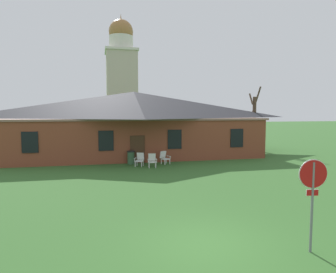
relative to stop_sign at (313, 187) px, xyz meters
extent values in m
plane|color=#336028|center=(-2.67, 0.98, -1.84)|extent=(200.00, 200.00, 0.00)
cube|color=brown|center=(-2.67, 20.47, -0.24)|extent=(20.89, 10.00, 3.20)
cube|color=#8C6458|center=(-2.67, 20.47, 1.44)|extent=(21.31, 10.20, 0.16)
pyramid|color=#28282D|center=(-2.67, 20.47, 2.70)|extent=(21.73, 10.40, 2.36)
cube|color=black|center=(-10.51, 15.44, -0.08)|extent=(1.10, 0.06, 1.50)
cube|color=black|center=(-5.28, 15.44, -0.08)|extent=(1.10, 0.06, 1.50)
cube|color=black|center=(-0.06, 15.44, -0.08)|extent=(1.10, 0.06, 1.50)
cube|color=black|center=(5.16, 15.44, -0.08)|extent=(1.10, 0.06, 1.50)
cube|color=#422819|center=(-2.96, 15.44, -0.79)|extent=(1.10, 0.06, 2.10)
cube|color=#BCB29E|center=(-2.26, 42.46, 4.88)|extent=(4.80, 4.80, 13.45)
cube|color=silver|center=(-2.26, 42.46, 11.78)|extent=(5.18, 5.18, 0.36)
cylinder|color=silver|center=(-2.26, 42.46, 13.06)|extent=(3.80, 3.80, 2.20)
sphere|color=#9E6B38|center=(-2.26, 42.46, 14.84)|extent=(3.88, 3.88, 3.88)
cone|color=#9E6B38|center=(-2.26, 42.46, 17.18)|extent=(0.24, 0.24, 1.00)
cylinder|color=slate|center=(0.00, 0.00, -0.58)|extent=(0.07, 0.07, 2.52)
cylinder|color=white|center=(0.00, 0.01, 0.35)|extent=(0.80, 0.14, 0.81)
cylinder|color=#B71414|center=(0.00, -0.01, 0.35)|extent=(0.75, 0.14, 0.76)
cube|color=#B71414|center=(0.00, 0.00, -0.17)|extent=(0.32, 0.07, 0.16)
cube|color=white|center=(0.00, 0.01, -0.17)|extent=(0.34, 0.07, 0.18)
cube|color=white|center=(-2.88, 13.75, -1.66)|extent=(0.07, 0.07, 0.36)
cube|color=white|center=(-3.30, 13.94, -1.66)|extent=(0.07, 0.07, 0.36)
cube|color=white|center=(-2.71, 14.15, -1.66)|extent=(0.07, 0.07, 0.36)
cube|color=white|center=(-3.13, 14.34, -1.66)|extent=(0.07, 0.07, 0.36)
cube|color=white|center=(-3.01, 14.05, -1.46)|extent=(0.70, 0.69, 0.05)
cube|color=white|center=(-2.88, 14.33, -1.16)|extent=(0.55, 0.38, 0.54)
cube|color=white|center=(-2.75, 13.91, -1.26)|extent=(0.24, 0.45, 0.03)
cube|color=white|center=(-2.81, 13.76, -1.37)|extent=(0.05, 0.05, 0.22)
cube|color=white|center=(-3.28, 14.14, -1.26)|extent=(0.24, 0.45, 0.03)
cube|color=white|center=(-3.34, 14.00, -1.37)|extent=(0.05, 0.05, 0.22)
cube|color=silver|center=(-1.97, 13.16, -1.66)|extent=(0.05, 0.05, 0.36)
cube|color=silver|center=(-2.42, 13.21, -1.66)|extent=(0.05, 0.05, 0.36)
cube|color=silver|center=(-1.92, 13.60, -1.66)|extent=(0.05, 0.05, 0.36)
cube|color=silver|center=(-2.38, 13.65, -1.66)|extent=(0.05, 0.05, 0.36)
cube|color=silver|center=(-2.17, 13.41, -1.46)|extent=(0.59, 0.57, 0.05)
cube|color=silver|center=(-2.14, 13.72, -1.16)|extent=(0.53, 0.24, 0.54)
cube|color=silver|center=(-1.89, 13.36, -1.26)|extent=(0.11, 0.47, 0.03)
cube|color=silver|center=(-1.90, 13.20, -1.37)|extent=(0.04, 0.04, 0.22)
cube|color=silver|center=(-2.46, 13.41, -1.26)|extent=(0.11, 0.47, 0.03)
cube|color=silver|center=(-2.48, 13.25, -1.37)|extent=(0.04, 0.04, 0.22)
cube|color=white|center=(-0.68, 14.44, -1.66)|extent=(0.07, 0.07, 0.36)
cube|color=white|center=(-1.09, 14.25, -1.66)|extent=(0.07, 0.07, 0.36)
cube|color=white|center=(-0.87, 14.84, -1.66)|extent=(0.07, 0.07, 0.36)
cube|color=white|center=(-1.28, 14.64, -1.66)|extent=(0.07, 0.07, 0.36)
cube|color=white|center=(-0.98, 14.54, -1.46)|extent=(0.71, 0.70, 0.05)
cube|color=white|center=(-1.11, 14.83, -1.16)|extent=(0.55, 0.39, 0.54)
cube|color=white|center=(-0.71, 14.65, -1.26)|extent=(0.26, 0.45, 0.03)
cube|color=white|center=(-0.64, 14.51, -1.37)|extent=(0.05, 0.05, 0.22)
cube|color=white|center=(-1.23, 14.40, -1.26)|extent=(0.26, 0.45, 0.03)
cube|color=white|center=(-1.16, 14.26, -1.37)|extent=(0.05, 0.05, 0.22)
cylinder|color=brown|center=(9.47, 20.53, 0.85)|extent=(0.36, 0.36, 5.39)
cylinder|color=brown|center=(9.09, 20.56, 3.34)|extent=(0.23, 0.90, 1.15)
cylinder|color=brown|center=(9.86, 20.56, 3.77)|extent=(0.24, 0.93, 1.60)
cylinder|color=brown|center=(9.27, 21.03, 1.46)|extent=(1.20, 0.60, 1.68)
cylinder|color=#335638|center=(-3.49, 15.17, -1.39)|extent=(0.52, 0.52, 0.90)
cylinder|color=black|center=(-3.49, 15.17, -0.90)|extent=(0.56, 0.56, 0.08)
camera|label=1|loc=(-5.60, -6.92, 2.03)|focal=31.87mm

